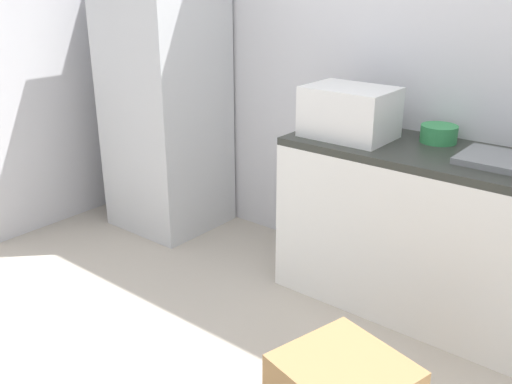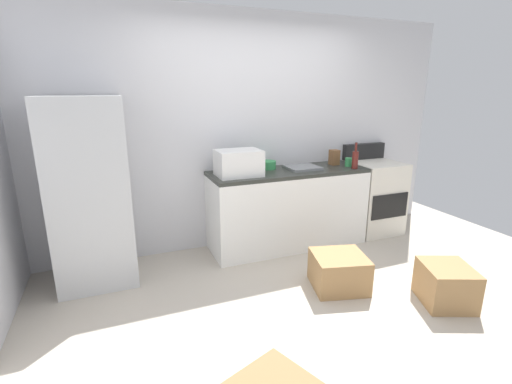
{
  "view_description": "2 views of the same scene",
  "coord_description": "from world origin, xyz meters",
  "px_view_note": "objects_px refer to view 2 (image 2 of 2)",
  "views": [
    {
      "loc": [
        1.16,
        -1.48,
        1.73
      ],
      "look_at": [
        -0.4,
        0.47,
        0.76
      ],
      "focal_mm": 39.72,
      "sensor_mm": 36.0,
      "label": 1
    },
    {
      "loc": [
        -1.54,
        -2.4,
        1.77
      ],
      "look_at": [
        -0.29,
        0.72,
        0.83
      ],
      "focal_mm": 25.68,
      "sensor_mm": 36.0,
      "label": 2
    }
  ],
  "objects_px": {
    "microwave": "(239,163)",
    "wine_bottle": "(355,159)",
    "knife_block": "(334,157)",
    "coffee_mug": "(348,162)",
    "refrigerator": "(90,193)",
    "cardboard_box_large": "(446,285)",
    "stove_oven": "(373,196)",
    "cardboard_box_small": "(339,271)",
    "mixing_bowl": "(268,165)"
  },
  "relations": [
    {
      "from": "stove_oven",
      "to": "cardboard_box_large",
      "type": "bearing_deg",
      "value": -107.82
    },
    {
      "from": "microwave",
      "to": "knife_block",
      "type": "xyz_separation_m",
      "value": [
        1.26,
        0.12,
        -0.05
      ]
    },
    {
      "from": "microwave",
      "to": "cardboard_box_large",
      "type": "relative_size",
      "value": 1.07
    },
    {
      "from": "microwave",
      "to": "wine_bottle",
      "type": "distance_m",
      "value": 1.36
    },
    {
      "from": "microwave",
      "to": "stove_oven",
      "type": "bearing_deg",
      "value": 1.59
    },
    {
      "from": "refrigerator",
      "to": "coffee_mug",
      "type": "xyz_separation_m",
      "value": [
        2.8,
        -0.02,
        0.09
      ]
    },
    {
      "from": "stove_oven",
      "to": "microwave",
      "type": "relative_size",
      "value": 2.39
    },
    {
      "from": "microwave",
      "to": "mixing_bowl",
      "type": "relative_size",
      "value": 2.42
    },
    {
      "from": "wine_bottle",
      "to": "cardboard_box_small",
      "type": "xyz_separation_m",
      "value": [
        -0.74,
        -0.85,
        -0.85
      ]
    },
    {
      "from": "refrigerator",
      "to": "cardboard_box_large",
      "type": "bearing_deg",
      "value": -29.66
    },
    {
      "from": "stove_oven",
      "to": "cardboard_box_large",
      "type": "xyz_separation_m",
      "value": [
        -0.52,
        -1.62,
        -0.3
      ]
    },
    {
      "from": "mixing_bowl",
      "to": "cardboard_box_large",
      "type": "height_order",
      "value": "mixing_bowl"
    },
    {
      "from": "knife_block",
      "to": "mixing_bowl",
      "type": "xyz_separation_m",
      "value": [
        -0.84,
        0.08,
        -0.04
      ]
    },
    {
      "from": "microwave",
      "to": "knife_block",
      "type": "height_order",
      "value": "microwave"
    },
    {
      "from": "refrigerator",
      "to": "stove_oven",
      "type": "distance_m",
      "value": 3.29
    },
    {
      "from": "knife_block",
      "to": "cardboard_box_large",
      "type": "bearing_deg",
      "value": -88.22
    },
    {
      "from": "wine_bottle",
      "to": "coffee_mug",
      "type": "distance_m",
      "value": 0.15
    },
    {
      "from": "refrigerator",
      "to": "microwave",
      "type": "relative_size",
      "value": 3.74
    },
    {
      "from": "microwave",
      "to": "knife_block",
      "type": "distance_m",
      "value": 1.26
    },
    {
      "from": "wine_bottle",
      "to": "refrigerator",
      "type": "bearing_deg",
      "value": 176.85
    },
    {
      "from": "refrigerator",
      "to": "mixing_bowl",
      "type": "distance_m",
      "value": 1.87
    },
    {
      "from": "knife_block",
      "to": "coffee_mug",
      "type": "bearing_deg",
      "value": -53.26
    },
    {
      "from": "stove_oven",
      "to": "coffee_mug",
      "type": "relative_size",
      "value": 11.0
    },
    {
      "from": "microwave",
      "to": "cardboard_box_large",
      "type": "height_order",
      "value": "microwave"
    },
    {
      "from": "mixing_bowl",
      "to": "microwave",
      "type": "bearing_deg",
      "value": -154.09
    },
    {
      "from": "stove_oven",
      "to": "mixing_bowl",
      "type": "height_order",
      "value": "stove_oven"
    },
    {
      "from": "refrigerator",
      "to": "mixing_bowl",
      "type": "bearing_deg",
      "value": 6.41
    },
    {
      "from": "refrigerator",
      "to": "microwave",
      "type": "xyz_separation_m",
      "value": [
        1.44,
        0.0,
        0.17
      ]
    },
    {
      "from": "coffee_mug",
      "to": "knife_block",
      "type": "relative_size",
      "value": 0.56
    },
    {
      "from": "stove_oven",
      "to": "wine_bottle",
      "type": "height_order",
      "value": "wine_bottle"
    },
    {
      "from": "stove_oven",
      "to": "wine_bottle",
      "type": "xyz_separation_m",
      "value": [
        -0.48,
        -0.21,
        0.54
      ]
    },
    {
      "from": "microwave",
      "to": "wine_bottle",
      "type": "bearing_deg",
      "value": -6.66
    },
    {
      "from": "stove_oven",
      "to": "refrigerator",
      "type": "bearing_deg",
      "value": -179.03
    },
    {
      "from": "cardboard_box_small",
      "to": "stove_oven",
      "type": "bearing_deg",
      "value": 41.02
    },
    {
      "from": "wine_bottle",
      "to": "cardboard_box_small",
      "type": "bearing_deg",
      "value": -131.0
    },
    {
      "from": "cardboard_box_small",
      "to": "cardboard_box_large",
      "type": "bearing_deg",
      "value": -38.69
    },
    {
      "from": "coffee_mug",
      "to": "mixing_bowl",
      "type": "relative_size",
      "value": 0.53
    },
    {
      "from": "mixing_bowl",
      "to": "wine_bottle",
      "type": "bearing_deg",
      "value": -21.3
    },
    {
      "from": "cardboard_box_large",
      "to": "cardboard_box_small",
      "type": "bearing_deg",
      "value": 141.31
    },
    {
      "from": "cardboard_box_large",
      "to": "mixing_bowl",
      "type": "bearing_deg",
      "value": 116.58
    },
    {
      "from": "microwave",
      "to": "cardboard_box_small",
      "type": "relative_size",
      "value": 0.98
    },
    {
      "from": "refrigerator",
      "to": "cardboard_box_small",
      "type": "height_order",
      "value": "refrigerator"
    },
    {
      "from": "stove_oven",
      "to": "mixing_bowl",
      "type": "relative_size",
      "value": 5.79
    },
    {
      "from": "wine_bottle",
      "to": "coffee_mug",
      "type": "xyz_separation_m",
      "value": [
        0.01,
        0.14,
        -0.06
      ]
    },
    {
      "from": "knife_block",
      "to": "cardboard_box_small",
      "type": "height_order",
      "value": "knife_block"
    },
    {
      "from": "refrigerator",
      "to": "microwave",
      "type": "distance_m",
      "value": 1.45
    },
    {
      "from": "refrigerator",
      "to": "mixing_bowl",
      "type": "height_order",
      "value": "refrigerator"
    },
    {
      "from": "mixing_bowl",
      "to": "stove_oven",
      "type": "bearing_deg",
      "value": -6.23
    },
    {
      "from": "coffee_mug",
      "to": "microwave",
      "type": "bearing_deg",
      "value": 179.12
    },
    {
      "from": "wine_bottle",
      "to": "mixing_bowl",
      "type": "bearing_deg",
      "value": 158.7
    }
  ]
}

